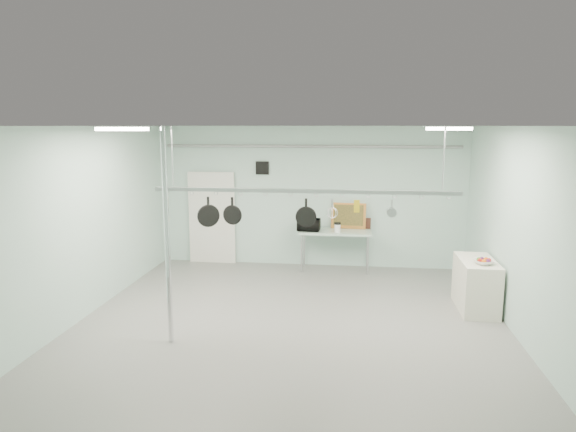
# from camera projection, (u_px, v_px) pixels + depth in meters

# --- Properties ---
(floor) EXTENTS (8.00, 8.00, 0.00)m
(floor) POSITION_uv_depth(u_px,v_px,m) (288.00, 331.00, 8.10)
(floor) COLOR gray
(floor) RESTS_ON ground
(ceiling) EXTENTS (7.00, 8.00, 0.02)m
(ceiling) POSITION_uv_depth(u_px,v_px,m) (288.00, 127.00, 7.54)
(ceiling) COLOR silver
(ceiling) RESTS_ON back_wall
(back_wall) EXTENTS (7.00, 0.02, 3.20)m
(back_wall) POSITION_uv_depth(u_px,v_px,m) (310.00, 197.00, 11.72)
(back_wall) COLOR #A8CAC1
(back_wall) RESTS_ON floor
(right_wall) EXTENTS (0.02, 8.00, 3.20)m
(right_wall) POSITION_uv_depth(u_px,v_px,m) (528.00, 239.00, 7.39)
(right_wall) COLOR #A8CAC1
(right_wall) RESTS_ON floor
(door) EXTENTS (1.10, 0.10, 2.20)m
(door) POSITION_uv_depth(u_px,v_px,m) (212.00, 219.00, 12.05)
(door) COLOR silver
(door) RESTS_ON floor
(wall_vent) EXTENTS (0.30, 0.04, 0.30)m
(wall_vent) POSITION_uv_depth(u_px,v_px,m) (262.00, 168.00, 11.72)
(wall_vent) COLOR black
(wall_vent) RESTS_ON back_wall
(conduit_pipe) EXTENTS (6.60, 0.07, 0.07)m
(conduit_pipe) POSITION_uv_depth(u_px,v_px,m) (310.00, 146.00, 11.43)
(conduit_pipe) COLOR gray
(conduit_pipe) RESTS_ON back_wall
(chrome_pole) EXTENTS (0.08, 0.08, 3.20)m
(chrome_pole) POSITION_uv_depth(u_px,v_px,m) (167.00, 238.00, 7.44)
(chrome_pole) COLOR silver
(chrome_pole) RESTS_ON floor
(prep_table) EXTENTS (1.60, 0.70, 0.91)m
(prep_table) POSITION_uv_depth(u_px,v_px,m) (335.00, 234.00, 11.40)
(prep_table) COLOR silver
(prep_table) RESTS_ON floor
(side_cabinet) EXTENTS (0.60, 1.20, 0.90)m
(side_cabinet) POSITION_uv_depth(u_px,v_px,m) (476.00, 285.00, 9.00)
(side_cabinet) COLOR silver
(side_cabinet) RESTS_ON floor
(pot_rack) EXTENTS (4.80, 0.06, 1.00)m
(pot_rack) POSITION_uv_depth(u_px,v_px,m) (303.00, 189.00, 7.98)
(pot_rack) COLOR #B7B7BC
(pot_rack) RESTS_ON ceiling
(light_panel_left) EXTENTS (0.65, 0.30, 0.05)m
(light_panel_left) POSITION_uv_depth(u_px,v_px,m) (122.00, 129.00, 7.04)
(light_panel_left) COLOR white
(light_panel_left) RESTS_ON ceiling
(light_panel_right) EXTENTS (0.65, 0.30, 0.05)m
(light_panel_right) POSITION_uv_depth(u_px,v_px,m) (449.00, 129.00, 7.84)
(light_panel_right) COLOR white
(light_panel_right) RESTS_ON ceiling
(microwave) EXTENTS (0.51, 0.37, 0.27)m
(microwave) POSITION_uv_depth(u_px,v_px,m) (309.00, 225.00, 11.36)
(microwave) COLOR black
(microwave) RESTS_ON prep_table
(coffee_canister) EXTENTS (0.15, 0.15, 0.18)m
(coffee_canister) POSITION_uv_depth(u_px,v_px,m) (337.00, 228.00, 11.19)
(coffee_canister) COLOR white
(coffee_canister) RESTS_ON prep_table
(painting_large) EXTENTS (0.79, 0.20, 0.58)m
(painting_large) POSITION_uv_depth(u_px,v_px,m) (348.00, 216.00, 11.59)
(painting_large) COLOR orange
(painting_large) RESTS_ON prep_table
(painting_small) EXTENTS (0.31, 0.10, 0.25)m
(painting_small) POSITION_uv_depth(u_px,v_px,m) (364.00, 223.00, 11.58)
(painting_small) COLOR #361B13
(painting_small) RESTS_ON prep_table
(fruit_bowl) EXTENTS (0.42, 0.42, 0.08)m
(fruit_bowl) POSITION_uv_depth(u_px,v_px,m) (484.00, 262.00, 8.63)
(fruit_bowl) COLOR white
(fruit_bowl) RESTS_ON side_cabinet
(skillet_left) EXTENTS (0.35, 0.23, 0.50)m
(skillet_left) POSITION_uv_depth(u_px,v_px,m) (208.00, 212.00, 8.24)
(skillet_left) COLOR black
(skillet_left) RESTS_ON pot_rack
(skillet_mid) EXTENTS (0.32, 0.10, 0.42)m
(skillet_mid) POSITION_uv_depth(u_px,v_px,m) (232.00, 210.00, 8.18)
(skillet_mid) COLOR black
(skillet_mid) RESTS_ON pot_rack
(skillet_right) EXTENTS (0.33, 0.08, 0.44)m
(skillet_right) POSITION_uv_depth(u_px,v_px,m) (306.00, 212.00, 8.04)
(skillet_right) COLOR black
(skillet_right) RESTS_ON pot_rack
(whisk) EXTENTS (0.21, 0.21, 0.29)m
(whisk) POSITION_uv_depth(u_px,v_px,m) (332.00, 208.00, 7.97)
(whisk) COLOR #B8B9BD
(whisk) RESTS_ON pot_rack
(grater) EXTENTS (0.09, 0.04, 0.22)m
(grater) POSITION_uv_depth(u_px,v_px,m) (357.00, 206.00, 7.92)
(grater) COLOR orange
(grater) RESTS_ON pot_rack
(saucepan) EXTENTS (0.17, 0.14, 0.27)m
(saucepan) POSITION_uv_depth(u_px,v_px,m) (392.00, 209.00, 7.86)
(saucepan) COLOR #ABABB0
(saucepan) RESTS_ON pot_rack
(fruit_cluster) EXTENTS (0.24, 0.24, 0.09)m
(fruit_cluster) POSITION_uv_depth(u_px,v_px,m) (484.00, 260.00, 8.63)
(fruit_cluster) COLOR #B61A10
(fruit_cluster) RESTS_ON fruit_bowl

